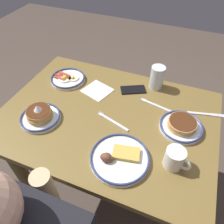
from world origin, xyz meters
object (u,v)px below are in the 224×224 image
Objects in this scene: coffee_mug at (175,158)px; fork_near at (155,105)px; plate_center_pancakes at (68,79)px; plate_far_side at (119,158)px; butter_knife at (208,114)px; plate_far_companion at (40,116)px; plate_near_main at (181,126)px; cell_phone at (133,90)px; fork_far at (112,121)px; paper_napkin at (97,90)px; drinking_glass at (157,78)px.

fork_near is (0.16, -0.33, -0.05)m from coffee_mug.
plate_center_pancakes is 0.65m from plate_far_side.
plate_center_pancakes is 1.02× the size of butter_knife.
plate_near_main is at bearing -163.26° from plate_far_companion.
coffee_mug is at bearing 99.83° from cell_phone.
plate_center_pancakes is 1.87× the size of coffee_mug.
plate_far_companion is 1.43× the size of cell_phone.
fork_far is (0.11, -0.20, -0.01)m from plate_far_side.
fork_near is 0.88× the size of butter_knife.
paper_napkin is at bearing -12.41° from plate_near_main.
plate_near_main is 0.81× the size of plate_far_side.
butter_knife is at bearing -128.38° from plate_far_side.
butter_knife is at bearing -173.07° from fork_near.
fork_near is at bearing -131.25° from fork_far.
plate_center_pancakes is at bearing -2.26° from fork_near.
plate_far_side is 0.40m from fork_near.
plate_far_side is (-0.50, 0.42, 0.00)m from plate_center_pancakes.
paper_napkin is (0.28, -0.39, -0.01)m from plate_far_side.
cell_phone is 0.76× the size of fork_far.
paper_napkin is 0.79× the size of fork_far.
cell_phone is 0.96× the size of paper_napkin.
fork_far reaches higher than paper_napkin.
paper_napkin is (-0.21, 0.03, -0.01)m from plate_center_pancakes.
plate_near_main is at bearing 167.59° from paper_napkin.
plate_far_companion is 0.68m from drinking_glass.
coffee_mug is 0.36m from fork_far.
plate_near_main is 0.37m from cell_phone.
plate_far_companion is 0.61m from fork_near.
cell_phone is 0.43m from butter_knife.
plate_center_pancakes is 0.21m from paper_napkin.
drinking_glass is (-0.52, -0.14, 0.05)m from plate_center_pancakes.
plate_far_side is 0.22m from fork_far.
plate_far_companion is at bearing 60.96° from paper_napkin.
plate_far_side is (0.22, 0.28, -0.01)m from plate_near_main.
fork_far and butter_knife have the same top height.
cell_phone is at bearing -156.95° from paper_napkin.
cell_phone is (0.31, -0.19, -0.02)m from plate_near_main.
plate_far_side reaches higher than plate_center_pancakes.
cell_phone is at bearing -132.89° from plate_far_companion.
coffee_mug is (-0.00, 0.22, 0.03)m from plate_near_main.
drinking_glass is at bearing -165.21° from plate_center_pancakes.
fork_near is (0.16, -0.11, -0.02)m from plate_near_main.
coffee_mug is 0.55× the size of butter_knife.
fork_far is 0.92× the size of butter_knife.
plate_far_companion is at bearing 16.74° from plate_near_main.
plate_far_companion is 0.36m from paper_napkin.
plate_near_main is 1.02× the size of butter_knife.
plate_far_side is 1.74× the size of paper_napkin.
plate_far_side reaches higher than fork_near.
plate_far_companion is 0.68m from coffee_mug.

